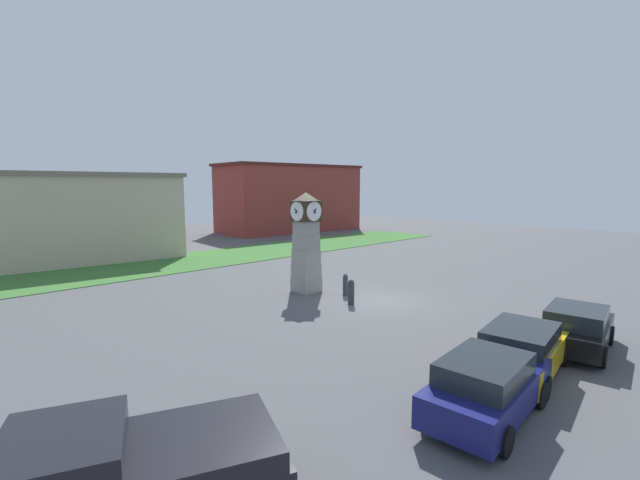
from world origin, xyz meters
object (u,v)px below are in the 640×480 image
at_px(bollard_near_tower, 345,285).
at_px(pickup_truck, 126,479).
at_px(bollard_mid_row, 351,292).
at_px(car_by_building, 577,328).
at_px(clock_tower, 306,242).
at_px(car_near_tower, 522,349).
at_px(car_navy_sedan, 487,386).

bearing_deg(bollard_near_tower, pickup_truck, -149.52).
xyz_separation_m(bollard_near_tower, bollard_mid_row, (-0.94, -1.25, 0.04)).
height_order(bollard_near_tower, car_by_building, car_by_building).
bearing_deg(clock_tower, bollard_mid_row, -91.97).
xyz_separation_m(car_near_tower, pickup_truck, (-10.29, 1.86, 0.18)).
xyz_separation_m(car_navy_sedan, car_by_building, (6.17, -0.09, -0.03)).
distance_m(clock_tower, bollard_near_tower, 2.92).
height_order(clock_tower, bollard_near_tower, clock_tower).
xyz_separation_m(car_near_tower, car_by_building, (3.19, -0.48, -0.00)).
bearing_deg(car_near_tower, bollard_mid_row, 78.27).
bearing_deg(bollard_mid_row, clock_tower, 88.03).
bearing_deg(bollard_mid_row, car_near_tower, -101.73).
bearing_deg(pickup_truck, car_navy_sedan, -17.13).
bearing_deg(bollard_mid_row, pickup_truck, -152.04).
relative_size(bollard_near_tower, bollard_mid_row, 0.94).
xyz_separation_m(car_navy_sedan, pickup_truck, (-7.31, 2.25, 0.15)).
height_order(clock_tower, car_navy_sedan, clock_tower).
height_order(clock_tower, pickup_truck, clock_tower).
bearing_deg(car_by_building, pickup_truck, 170.15).
distance_m(car_navy_sedan, car_by_building, 6.17).
relative_size(car_navy_sedan, car_near_tower, 0.94).
xyz_separation_m(bollard_near_tower, car_by_building, (0.54, -9.96, 0.19)).
height_order(clock_tower, car_near_tower, clock_tower).
relative_size(clock_tower, car_by_building, 1.24).
relative_size(bollard_mid_row, car_near_tower, 0.26).
xyz_separation_m(clock_tower, pickup_truck, (-12.11, -9.57, -1.64)).
bearing_deg(car_by_building, car_near_tower, 171.37).
bearing_deg(car_navy_sedan, bollard_near_tower, 60.29).
bearing_deg(car_near_tower, pickup_truck, 169.77).
height_order(car_near_tower, pickup_truck, pickup_truck).
xyz_separation_m(car_by_building, pickup_truck, (-13.48, 2.34, 0.18)).
distance_m(bollard_mid_row, car_near_tower, 8.40).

